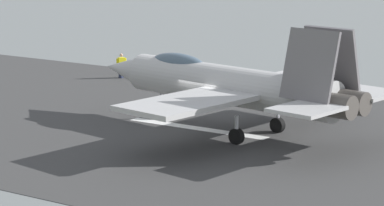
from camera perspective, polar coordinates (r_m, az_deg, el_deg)
name	(u,v)px	position (r m, az deg, el deg)	size (l,w,h in m)	color
ground_plane	(203,129)	(44.28, 0.70, -1.73)	(400.00, 400.00, 0.00)	slate
runway_strip	(203,129)	(44.27, 0.72, -1.72)	(240.00, 26.00, 0.02)	#353434
fighter_jet	(229,84)	(43.21, 2.42, 1.23)	(17.04, 14.93, 5.64)	#A3A2A1
crew_person	(121,66)	(59.06, -4.61, 2.43)	(0.48, 0.59, 1.68)	#1E2338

